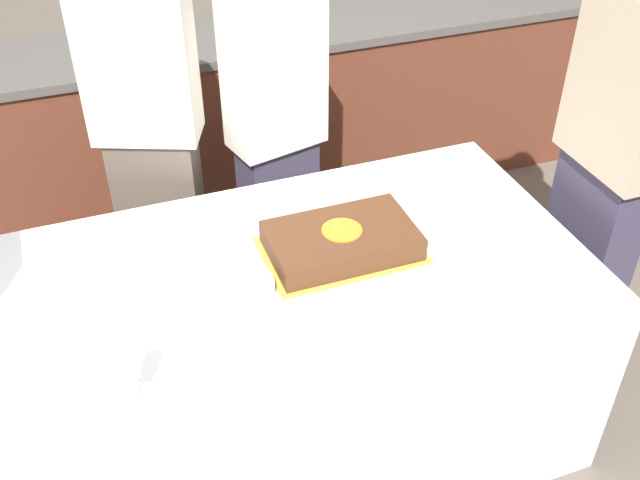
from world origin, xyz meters
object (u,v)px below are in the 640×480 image
wine_glass (130,366)px  person_standing_back (152,151)px  person_seated_right (609,168)px  plate_stack (236,290)px  person_cutting_cake (276,135)px  cake (342,241)px

wine_glass → person_standing_back: size_ratio=0.11×
wine_glass → person_seated_right: size_ratio=0.10×
wine_glass → plate_stack: bearing=41.0°
person_cutting_cake → person_seated_right: size_ratio=0.92×
cake → person_standing_back: size_ratio=0.31×
person_cutting_cake → person_standing_back: 0.48m
person_seated_right → person_standing_back: size_ratio=1.04×
wine_glass → person_seated_right: 1.74m
person_seated_right → cake: bearing=-92.6°
cake → person_seated_right: person_seated_right is taller
wine_glass → cake: bearing=28.5°
wine_glass → person_standing_back: 1.12m
person_seated_right → person_standing_back: bearing=-116.9°
cake → person_cutting_cake: person_cutting_cake is taller
person_seated_right → person_standing_back: person_seated_right is taller
cake → person_standing_back: (-0.48, 0.70, 0.05)m
cake → person_seated_right: (0.98, -0.04, 0.09)m
person_standing_back → wine_glass: bearing=99.4°
person_cutting_cake → person_standing_back: person_standing_back is taller
cake → plate_stack: 0.39m
cake → person_cutting_cake: bearing=90.0°
plate_stack → person_standing_back: (-0.10, 0.79, 0.07)m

